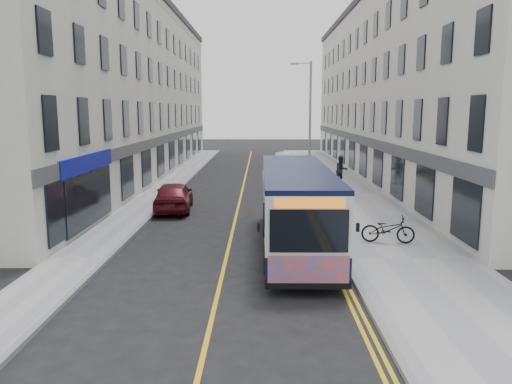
{
  "coord_description": "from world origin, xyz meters",
  "views": [
    {
      "loc": [
        1.2,
        -17.43,
        5.05
      ],
      "look_at": [
        0.99,
        3.51,
        1.6
      ],
      "focal_mm": 35.0,
      "sensor_mm": 36.0,
      "label": 1
    }
  ],
  "objects_px": {
    "city_bus": "(296,205)",
    "pedestrian_near": "(314,175)",
    "pedestrian_far": "(341,170)",
    "car_maroon": "(174,196)",
    "bicycle": "(388,229)",
    "car_white": "(284,161)",
    "streetlamp": "(309,121)"
  },
  "relations": [
    {
      "from": "city_bus",
      "to": "pedestrian_near",
      "type": "bearing_deg",
      "value": 81.16
    },
    {
      "from": "pedestrian_far",
      "to": "car_maroon",
      "type": "relative_size",
      "value": 0.43
    },
    {
      "from": "bicycle",
      "to": "car_white",
      "type": "xyz_separation_m",
      "value": [
        -2.76,
        24.14,
        0.08
      ]
    },
    {
      "from": "streetlamp",
      "to": "city_bus",
      "type": "xyz_separation_m",
      "value": [
        -1.7,
        -13.51,
        -2.75
      ]
    },
    {
      "from": "pedestrian_far",
      "to": "pedestrian_near",
      "type": "bearing_deg",
      "value": -166.73
    },
    {
      "from": "city_bus",
      "to": "car_maroon",
      "type": "xyz_separation_m",
      "value": [
        -5.69,
        6.85,
        -0.88
      ]
    },
    {
      "from": "bicycle",
      "to": "car_maroon",
      "type": "height_order",
      "value": "car_maroon"
    },
    {
      "from": "car_white",
      "to": "pedestrian_near",
      "type": "bearing_deg",
      "value": -79.1
    },
    {
      "from": "city_bus",
      "to": "pedestrian_far",
      "type": "height_order",
      "value": "city_bus"
    },
    {
      "from": "pedestrian_far",
      "to": "city_bus",
      "type": "bearing_deg",
      "value": -124.28
    },
    {
      "from": "pedestrian_near",
      "to": "car_maroon",
      "type": "xyz_separation_m",
      "value": [
        -7.86,
        -7.1,
        -0.16
      ]
    },
    {
      "from": "pedestrian_far",
      "to": "car_white",
      "type": "distance_m",
      "value": 9.89
    },
    {
      "from": "streetlamp",
      "to": "pedestrian_near",
      "type": "height_order",
      "value": "streetlamp"
    },
    {
      "from": "bicycle",
      "to": "car_white",
      "type": "bearing_deg",
      "value": 15.78
    },
    {
      "from": "city_bus",
      "to": "pedestrian_near",
      "type": "distance_m",
      "value": 14.13
    },
    {
      "from": "streetlamp",
      "to": "bicycle",
      "type": "bearing_deg",
      "value": -82.25
    },
    {
      "from": "pedestrian_near",
      "to": "car_white",
      "type": "relative_size",
      "value": 0.36
    },
    {
      "from": "bicycle",
      "to": "pedestrian_far",
      "type": "xyz_separation_m",
      "value": [
        0.59,
        14.85,
        0.44
      ]
    },
    {
      "from": "bicycle",
      "to": "car_maroon",
      "type": "distance_m",
      "value": 11.27
    },
    {
      "from": "city_bus",
      "to": "bicycle",
      "type": "relative_size",
      "value": 5.24
    },
    {
      "from": "pedestrian_near",
      "to": "bicycle",
      "type": "bearing_deg",
      "value": -95.78
    },
    {
      "from": "car_white",
      "to": "bicycle",
      "type": "bearing_deg",
      "value": -80.37
    },
    {
      "from": "pedestrian_near",
      "to": "car_white",
      "type": "bearing_deg",
      "value": 86.47
    },
    {
      "from": "streetlamp",
      "to": "pedestrian_near",
      "type": "relative_size",
      "value": 5.07
    },
    {
      "from": "pedestrian_near",
      "to": "city_bus",
      "type": "bearing_deg",
      "value": -110.18
    },
    {
      "from": "car_maroon",
      "to": "pedestrian_far",
      "type": "bearing_deg",
      "value": -144.16
    },
    {
      "from": "pedestrian_far",
      "to": "car_maroon",
      "type": "height_order",
      "value": "pedestrian_far"
    },
    {
      "from": "streetlamp",
      "to": "city_bus",
      "type": "bearing_deg",
      "value": -97.17
    },
    {
      "from": "bicycle",
      "to": "pedestrian_near",
      "type": "xyz_separation_m",
      "value": [
        -1.32,
        13.63,
        0.28
      ]
    },
    {
      "from": "car_maroon",
      "to": "car_white",
      "type": "bearing_deg",
      "value": -114.59
    },
    {
      "from": "city_bus",
      "to": "car_white",
      "type": "xyz_separation_m",
      "value": [
        0.73,
        24.46,
        -0.91
      ]
    },
    {
      "from": "pedestrian_far",
      "to": "car_white",
      "type": "relative_size",
      "value": 0.44
    }
  ]
}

